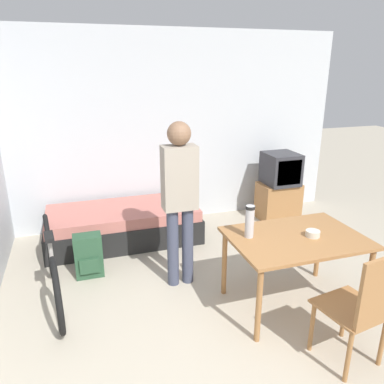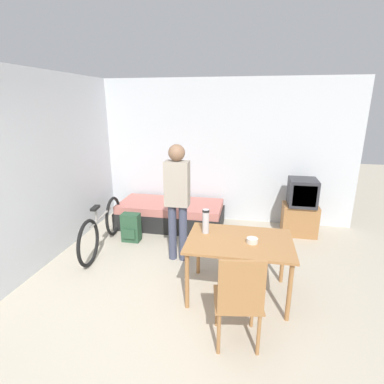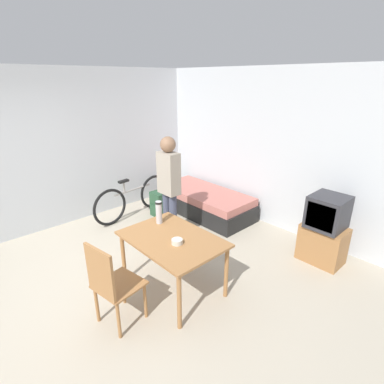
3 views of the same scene
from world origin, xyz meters
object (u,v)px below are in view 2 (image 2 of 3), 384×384
object	(u,v)px
person_standing	(177,195)
mate_bowl	(252,240)
dining_table	(239,246)
thermos_flask	(206,220)
bicycle	(102,227)
wooden_chair	(239,298)
backpack	(131,228)
daybed	(171,214)
tv	(301,208)

from	to	relation	value
person_standing	mate_bowl	distance (m)	1.32
dining_table	thermos_flask	world-z (taller)	thermos_flask
bicycle	dining_table	bearing A→B (deg)	-20.47
wooden_chair	thermos_flask	world-z (taller)	thermos_flask
thermos_flask	backpack	bearing A→B (deg)	144.43
daybed	dining_table	world-z (taller)	dining_table
daybed	tv	size ratio (longest dim) A/B	1.94
bicycle	thermos_flask	distance (m)	1.97
dining_table	wooden_chair	xyz separation A→B (m)	(0.04, -0.85, -0.09)
person_standing	daybed	bearing A→B (deg)	109.69
mate_bowl	tv	bearing A→B (deg)	67.18
thermos_flask	mate_bowl	bearing A→B (deg)	-16.80
dining_table	thermos_flask	xyz separation A→B (m)	(-0.42, 0.13, 0.25)
dining_table	person_standing	distance (m)	1.21
daybed	bicycle	distance (m)	1.38
tv	thermos_flask	bearing A→B (deg)	-127.45
wooden_chair	bicycle	bearing A→B (deg)	143.10
tv	backpack	xyz separation A→B (m)	(-2.82, -0.83, -0.26)
wooden_chair	thermos_flask	xyz separation A→B (m)	(-0.46, 0.98, 0.33)
backpack	person_standing	bearing A→B (deg)	-25.65
dining_table	bicycle	bearing A→B (deg)	159.53
tv	person_standing	size ratio (longest dim) A/B	0.59
daybed	wooden_chair	distance (m)	3.11
tv	dining_table	distance (m)	2.20
wooden_chair	backpack	distance (m)	2.75
daybed	bicycle	world-z (taller)	bicycle
tv	wooden_chair	world-z (taller)	tv
person_standing	dining_table	bearing A→B (deg)	-37.28
mate_bowl	wooden_chair	bearing A→B (deg)	-97.28
daybed	backpack	xyz separation A→B (m)	(-0.49, -0.77, 0.01)
tv	backpack	size ratio (longest dim) A/B	2.09
daybed	backpack	bearing A→B (deg)	-122.28
daybed	bicycle	size ratio (longest dim) A/B	1.13
thermos_flask	mate_bowl	size ratio (longest dim) A/B	2.34
daybed	tv	distance (m)	2.35
daybed	person_standing	xyz separation A→B (m)	(0.43, -1.21, 0.79)
dining_table	thermos_flask	size ratio (longest dim) A/B	4.02
wooden_chair	person_standing	xyz separation A→B (m)	(-0.95, 1.55, 0.46)
person_standing	thermos_flask	size ratio (longest dim) A/B	5.67
bicycle	mate_bowl	size ratio (longest dim) A/B	13.31
mate_bowl	backpack	size ratio (longest dim) A/B	0.27
wooden_chair	backpack	world-z (taller)	wooden_chair
backpack	wooden_chair	bearing A→B (deg)	-46.75
bicycle	backpack	distance (m)	0.49
person_standing	bicycle	bearing A→B (deg)	174.64
daybed	mate_bowl	xyz separation A→B (m)	(1.49, -1.95, 0.53)
backpack	daybed	bearing A→B (deg)	57.72
thermos_flask	wooden_chair	bearing A→B (deg)	-64.91
daybed	backpack	size ratio (longest dim) A/B	4.05
dining_table	wooden_chair	distance (m)	0.86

